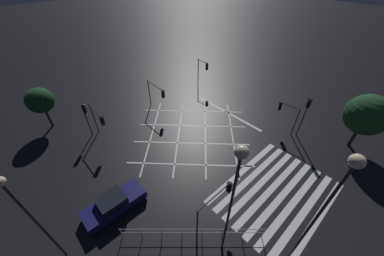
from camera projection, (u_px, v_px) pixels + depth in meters
ground_plane at (192, 134)px, 22.55m from camera, size 200.00×200.00×0.00m
road_markings at (248, 170)px, 18.77m from camera, size 14.30×20.37×0.01m
traffic_light_ne_cross at (203, 68)px, 28.78m from camera, size 0.36×1.91×3.84m
traffic_light_nw_cross at (98, 119)px, 20.32m from camera, size 0.36×2.92×3.51m
traffic_light_se_main at (306, 110)px, 20.36m from camera, size 0.39×0.36×4.48m
traffic_light_se_cross at (286, 111)px, 21.67m from camera, size 0.36×2.22×3.24m
traffic_light_sw_main at (217, 200)px, 13.60m from camera, size 3.17×0.36×3.45m
traffic_light_nw_main at (86, 113)px, 20.89m from camera, size 0.39×0.36×3.69m
traffic_light_median_north at (157, 92)px, 24.40m from camera, size 0.36×3.22×3.34m
street_lamp_east at (26, 210)px, 10.21m from camera, size 0.47×0.47×7.67m
street_lamp_west at (235, 184)px, 9.54m from camera, size 0.59×0.59×9.09m
street_lamp_far at (332, 197)px, 9.09m from camera, size 0.57×0.57×9.23m
street_tree_near at (367, 115)px, 18.93m from camera, size 3.69×3.69×5.53m
street_tree_far at (40, 101)px, 21.58m from camera, size 2.61×2.61×4.57m
waiting_car at (114, 203)px, 15.56m from camera, size 4.50×1.79×1.38m
pedestrian_railing at (192, 232)px, 13.94m from camera, size 6.91×6.39×1.05m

